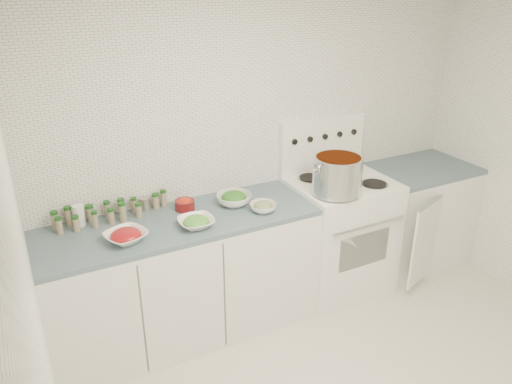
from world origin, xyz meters
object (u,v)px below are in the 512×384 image
at_px(stove, 338,231).
at_px(stock_pot, 337,174).
at_px(bowl_tomato, 126,236).
at_px(bowl_snowpea, 196,222).

distance_m(stove, stock_pot, 0.65).
bearing_deg(stock_pot, bowl_tomato, 177.35).
relative_size(stove, stock_pot, 3.65).
height_order(stove, bowl_tomato, stove).
xyz_separation_m(bowl_tomato, bowl_snowpea, (0.45, -0.02, -0.00)).
bearing_deg(bowl_tomato, stock_pot, -2.65).
distance_m(stove, bowl_tomato, 1.74).
bearing_deg(bowl_snowpea, stock_pot, -2.75).
bearing_deg(stock_pot, stove, 44.92).
distance_m(stock_pot, bowl_tomato, 1.51).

